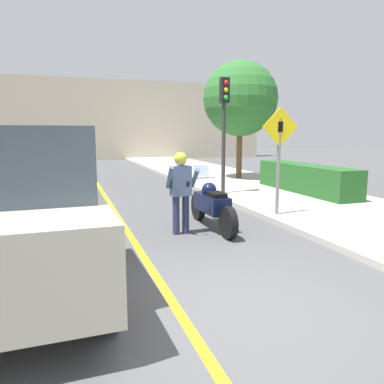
{
  "coord_description": "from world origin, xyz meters",
  "views": [
    {
      "loc": [
        -1.72,
        -3.76,
        2.01
      ],
      "look_at": [
        0.77,
        3.67,
        0.77
      ],
      "focal_mm": 35.0,
      "sensor_mm": 36.0,
      "label": 1
    }
  ],
  "objects_px": {
    "traffic_light": "(224,114)",
    "parked_car_black": "(21,162)",
    "person_biker": "(181,185)",
    "suv_nearby": "(21,209)",
    "street_tree": "(240,99)",
    "parked_car_white": "(42,154)",
    "motorcycle": "(212,205)",
    "crossing_sign": "(279,150)"
  },
  "relations": [
    {
      "from": "parked_car_black",
      "to": "street_tree",
      "type": "bearing_deg",
      "value": -14.45
    },
    {
      "from": "motorcycle",
      "to": "traffic_light",
      "type": "distance_m",
      "value": 4.59
    },
    {
      "from": "motorcycle",
      "to": "parked_car_black",
      "type": "xyz_separation_m",
      "value": [
        -4.64,
        9.53,
        0.35
      ]
    },
    {
      "from": "traffic_light",
      "to": "parked_car_white",
      "type": "height_order",
      "value": "traffic_light"
    },
    {
      "from": "street_tree",
      "to": "parked_car_white",
      "type": "relative_size",
      "value": 1.16
    },
    {
      "from": "motorcycle",
      "to": "crossing_sign",
      "type": "height_order",
      "value": "crossing_sign"
    },
    {
      "from": "suv_nearby",
      "to": "parked_car_black",
      "type": "bearing_deg",
      "value": 95.8
    },
    {
      "from": "crossing_sign",
      "to": "parked_car_black",
      "type": "height_order",
      "value": "crossing_sign"
    },
    {
      "from": "motorcycle",
      "to": "parked_car_black",
      "type": "height_order",
      "value": "parked_car_black"
    },
    {
      "from": "crossing_sign",
      "to": "person_biker",
      "type": "bearing_deg",
      "value": -168.06
    },
    {
      "from": "person_biker",
      "to": "suv_nearby",
      "type": "relative_size",
      "value": 0.36
    },
    {
      "from": "suv_nearby",
      "to": "crossing_sign",
      "type": "bearing_deg",
      "value": 24.76
    },
    {
      "from": "parked_car_white",
      "to": "street_tree",
      "type": "bearing_deg",
      "value": -43.4
    },
    {
      "from": "parked_car_black",
      "to": "parked_car_white",
      "type": "height_order",
      "value": "same"
    },
    {
      "from": "street_tree",
      "to": "parked_car_white",
      "type": "distance_m",
      "value": 11.7
    },
    {
      "from": "suv_nearby",
      "to": "street_tree",
      "type": "distance_m",
      "value": 12.29
    },
    {
      "from": "parked_car_white",
      "to": "parked_car_black",
      "type": "bearing_deg",
      "value": -94.8
    },
    {
      "from": "crossing_sign",
      "to": "parked_car_white",
      "type": "distance_m",
      "value": 15.98
    },
    {
      "from": "motorcycle",
      "to": "parked_car_black",
      "type": "relative_size",
      "value": 0.56
    },
    {
      "from": "parked_car_black",
      "to": "traffic_light",
      "type": "bearing_deg",
      "value": -42.27
    },
    {
      "from": "street_tree",
      "to": "motorcycle",
      "type": "bearing_deg",
      "value": -119.56
    },
    {
      "from": "person_biker",
      "to": "parked_car_black",
      "type": "bearing_deg",
      "value": 111.73
    },
    {
      "from": "motorcycle",
      "to": "suv_nearby",
      "type": "distance_m",
      "value": 4.08
    },
    {
      "from": "suv_nearby",
      "to": "traffic_light",
      "type": "bearing_deg",
      "value": 47.37
    },
    {
      "from": "crossing_sign",
      "to": "parked_car_black",
      "type": "xyz_separation_m",
      "value": [
        -6.41,
        9.22,
        -0.76
      ]
    },
    {
      "from": "suv_nearby",
      "to": "parked_car_white",
      "type": "distance_m",
      "value": 17.24
    },
    {
      "from": "motorcycle",
      "to": "parked_car_black",
      "type": "distance_m",
      "value": 10.6
    },
    {
      "from": "street_tree",
      "to": "parked_car_white",
      "type": "height_order",
      "value": "street_tree"
    },
    {
      "from": "traffic_light",
      "to": "parked_car_black",
      "type": "xyz_separation_m",
      "value": [
        -6.48,
        5.89,
        -1.75
      ]
    },
    {
      "from": "traffic_light",
      "to": "street_tree",
      "type": "bearing_deg",
      "value": 57.81
    },
    {
      "from": "parked_car_black",
      "to": "parked_car_white",
      "type": "bearing_deg",
      "value": 85.2
    },
    {
      "from": "suv_nearby",
      "to": "street_tree",
      "type": "bearing_deg",
      "value": 51.06
    },
    {
      "from": "suv_nearby",
      "to": "traffic_light",
      "type": "relative_size",
      "value": 1.29
    },
    {
      "from": "person_biker",
      "to": "parked_car_black",
      "type": "height_order",
      "value": "parked_car_black"
    },
    {
      "from": "parked_car_black",
      "to": "suv_nearby",
      "type": "bearing_deg",
      "value": -84.2
    },
    {
      "from": "parked_car_white",
      "to": "person_biker",
      "type": "bearing_deg",
      "value": -77.43
    },
    {
      "from": "parked_car_black",
      "to": "parked_car_white",
      "type": "relative_size",
      "value": 1.0
    },
    {
      "from": "motorcycle",
      "to": "person_biker",
      "type": "xyz_separation_m",
      "value": [
        -0.75,
        -0.23,
        0.49
      ]
    },
    {
      "from": "motorcycle",
      "to": "parked_car_white",
      "type": "relative_size",
      "value": 0.56
    },
    {
      "from": "person_biker",
      "to": "parked_car_black",
      "type": "xyz_separation_m",
      "value": [
        -3.89,
        9.76,
        -0.14
      ]
    },
    {
      "from": "traffic_light",
      "to": "suv_nearby",
      "type": "bearing_deg",
      "value": -132.63
    },
    {
      "from": "suv_nearby",
      "to": "crossing_sign",
      "type": "height_order",
      "value": "crossing_sign"
    }
  ]
}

